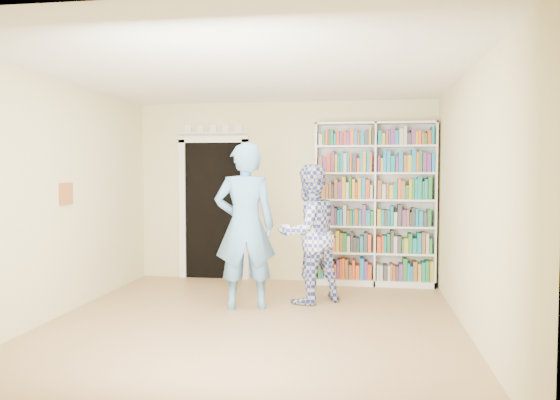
{
  "coord_description": "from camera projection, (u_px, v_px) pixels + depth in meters",
  "views": [
    {
      "loc": [
        1.17,
        -5.68,
        1.66
      ],
      "look_at": [
        0.18,
        0.9,
        1.31
      ],
      "focal_mm": 35.0,
      "sensor_mm": 36.0,
      "label": 1
    }
  ],
  "objects": [
    {
      "name": "man_plaid",
      "position": [
        309.0,
        234.0,
        6.86
      ],
      "size": [
        1.07,
        1.05,
        1.74
      ],
      "primitive_type": "imported",
      "rotation": [
        0.0,
        0.0,
        3.82
      ],
      "color": "#333F9C",
      "rests_on": "floor"
    },
    {
      "name": "wall_back",
      "position": [
        284.0,
        192.0,
        8.26
      ],
      "size": [
        4.5,
        0.0,
        4.5
      ],
      "primitive_type": "plane",
      "rotation": [
        1.57,
        0.0,
        0.0
      ],
      "color": "beige",
      "rests_on": "floor"
    },
    {
      "name": "paper_sheet",
      "position": [
        314.0,
        224.0,
        6.65
      ],
      "size": [
        0.19,
        0.12,
        0.3
      ],
      "primitive_type": "cube",
      "rotation": [
        0.0,
        0.0,
        0.55
      ],
      "color": "white",
      "rests_on": "man_plaid"
    },
    {
      "name": "bookshelf",
      "position": [
        375.0,
        203.0,
        7.92
      ],
      "size": [
        1.72,
        0.32,
        2.36
      ],
      "rotation": [
        0.0,
        0.0,
        -0.41
      ],
      "color": "white",
      "rests_on": "floor"
    },
    {
      "name": "floor",
      "position": [
        251.0,
        325.0,
        5.87
      ],
      "size": [
        5.0,
        5.0,
        0.0
      ],
      "primitive_type": "plane",
      "color": "#A68150",
      "rests_on": "ground"
    },
    {
      "name": "wall_left",
      "position": [
        55.0,
        199.0,
        6.13
      ],
      "size": [
        0.0,
        5.0,
        5.0
      ],
      "primitive_type": "plane",
      "rotation": [
        1.57,
        0.0,
        1.57
      ],
      "color": "beige",
      "rests_on": "floor"
    },
    {
      "name": "doorway",
      "position": [
        214.0,
        202.0,
        8.42
      ],
      "size": [
        1.1,
        0.08,
        2.43
      ],
      "color": "black",
      "rests_on": "floor"
    },
    {
      "name": "wall_right",
      "position": [
        471.0,
        202.0,
        5.46
      ],
      "size": [
        0.0,
        5.0,
        5.0
      ],
      "primitive_type": "plane",
      "rotation": [
        1.57,
        0.0,
        -1.57
      ],
      "color": "beige",
      "rests_on": "floor"
    },
    {
      "name": "ceiling",
      "position": [
        251.0,
        72.0,
        5.73
      ],
      "size": [
        5.0,
        5.0,
        0.0
      ],
      "primitive_type": "plane",
      "rotation": [
        3.14,
        0.0,
        0.0
      ],
      "color": "white",
      "rests_on": "wall_back"
    },
    {
      "name": "wall_art",
      "position": [
        66.0,
        194.0,
        6.33
      ],
      "size": [
        0.03,
        0.25,
        0.25
      ],
      "primitive_type": "cube",
      "color": "maroon",
      "rests_on": "wall_left"
    },
    {
      "name": "man_blue",
      "position": [
        245.0,
        226.0,
        6.56
      ],
      "size": [
        0.83,
        0.64,
        2.0
      ],
      "primitive_type": "imported",
      "rotation": [
        0.0,
        0.0,
        3.39
      ],
      "color": "#5E97D1",
      "rests_on": "floor"
    }
  ]
}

